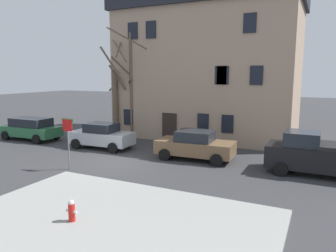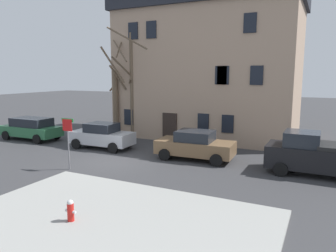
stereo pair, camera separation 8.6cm
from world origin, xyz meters
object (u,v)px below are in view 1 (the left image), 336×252
car_silver_sedan (102,136)px  fire_hydrant (72,210)px  tree_bare_near (116,97)px  pickup_truck_black (320,155)px  tree_bare_mid (131,82)px  bicycle_leaning (118,131)px  car_green_wagon (31,128)px  car_brown_sedan (195,145)px  street_sign_pole (68,134)px  building_main (209,62)px

car_silver_sedan → fire_hydrant: 11.04m
tree_bare_near → pickup_truck_black: (14.44, -3.77, -2.08)m
tree_bare_mid → bicycle_leaning: tree_bare_mid is taller
bicycle_leaning → pickup_truck_black: bearing=-16.1°
car_green_wagon → tree_bare_mid: bearing=31.5°
car_green_wagon → car_brown_sedan: car_brown_sedan is taller
car_brown_sedan → street_sign_pole: street_sign_pole is taller
car_silver_sedan → tree_bare_near: bearing=110.0°
car_green_wagon → fire_hydrant: (12.44, -9.31, -0.37)m
car_green_wagon → pickup_truck_black: (19.64, -0.05, 0.14)m
pickup_truck_black → street_sign_pole: (-11.63, -4.58, 0.86)m
bicycle_leaning → fire_hydrant: bearing=-60.8°
building_main → car_silver_sedan: bearing=-121.4°
fire_hydrant → tree_bare_mid: bearing=114.5°
pickup_truck_black → car_brown_sedan: bearing=178.8°
car_green_wagon → car_silver_sedan: size_ratio=1.10×
car_silver_sedan → bicycle_leaning: car_silver_sedan is taller
car_brown_sedan → fire_hydrant: (-0.68, -9.40, -0.35)m
tree_bare_mid → car_silver_sedan: bearing=-87.9°
building_main → pickup_truck_black: bearing=-42.9°
street_sign_pole → pickup_truck_black: bearing=21.5°
street_sign_pole → car_silver_sedan: bearing=107.5°
tree_bare_mid → car_brown_sedan: bearing=-29.7°
car_brown_sedan → pickup_truck_black: size_ratio=0.89×
street_sign_pole → car_green_wagon: bearing=150.0°
tree_bare_mid → street_sign_pole: size_ratio=3.07×
building_main → bicycle_leaning: (-6.35, -3.54, -5.42)m
tree_bare_near → car_brown_sedan: bearing=-24.6°
tree_bare_mid → pickup_truck_black: (13.24, -3.97, -3.29)m
tree_bare_near → street_sign_pole: tree_bare_near is taller
car_green_wagon → street_sign_pole: street_sign_pole is taller
street_sign_pole → tree_bare_mid: bearing=100.7°
building_main → car_green_wagon: bearing=-145.5°
tree_bare_near → tree_bare_mid: (1.21, 0.20, 1.21)m
car_silver_sedan → pickup_truck_black: (13.09, -0.06, 0.17)m
street_sign_pole → bicycle_leaning: (-3.11, 8.83, -1.50)m
car_green_wagon → car_silver_sedan: bearing=0.1°
pickup_truck_black → street_sign_pole: street_sign_pole is taller
car_green_wagon → fire_hydrant: car_green_wagon is taller
building_main → car_green_wagon: 14.51m
pickup_truck_black → tree_bare_near: bearing=165.4°
building_main → car_silver_sedan: (-4.71, -7.72, -4.95)m
building_main → tree_bare_near: 7.75m
fire_hydrant → tree_bare_near: bearing=119.1°
car_brown_sedan → street_sign_pole: size_ratio=1.69×
building_main → bicycle_leaning: size_ratio=7.88×
pickup_truck_black → car_silver_sedan: bearing=179.7°
car_silver_sedan → bicycle_leaning: size_ratio=2.45×
building_main → pickup_truck_black: size_ratio=2.72×
car_green_wagon → pickup_truck_black: bearing=-0.1°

